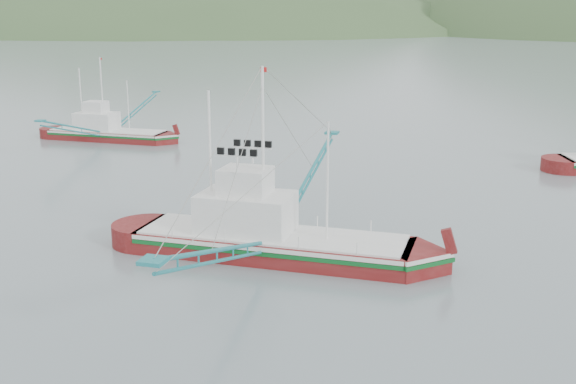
# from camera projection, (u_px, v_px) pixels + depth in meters

# --- Properties ---
(ground) EXTENTS (1200.00, 1200.00, 0.00)m
(ground) POSITION_uv_depth(u_px,v_px,m) (261.00, 269.00, 42.65)
(ground) COLOR slate
(ground) RESTS_ON ground
(main_boat) EXTENTS (17.27, 31.16, 12.60)m
(main_boat) POSITION_uv_depth(u_px,v_px,m) (268.00, 228.00, 44.43)
(main_boat) COLOR #600E0E
(main_boat) RESTS_ON ground
(bg_boat_left) EXTENTS (13.85, 25.03, 10.12)m
(bg_boat_left) POSITION_uv_depth(u_px,v_px,m) (106.00, 128.00, 82.64)
(bg_boat_left) COLOR #600E0E
(bg_boat_left) RESTS_ON ground
(headland_left) EXTENTS (448.00, 308.00, 210.00)m
(headland_left) POSITION_uv_depth(u_px,v_px,m) (156.00, 30.00, 424.98)
(headland_left) COLOR #36522A
(headland_left) RESTS_ON ground
(ridge_distant) EXTENTS (960.00, 400.00, 240.00)m
(ridge_distant) POSITION_uv_depth(u_px,v_px,m) (519.00, 24.00, 556.50)
(ridge_distant) COLOR slate
(ridge_distant) RESTS_ON ground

